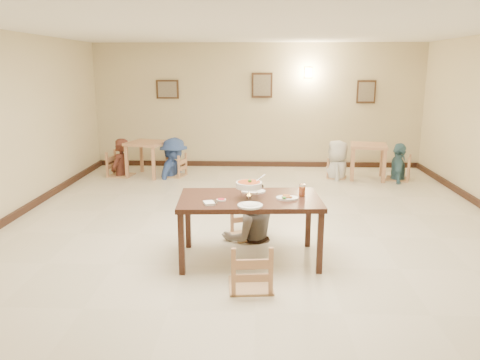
{
  "coord_description": "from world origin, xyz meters",
  "views": [
    {
      "loc": [
        0.01,
        -6.53,
        2.43
      ],
      "look_at": [
        -0.22,
        -0.41,
        0.95
      ],
      "focal_mm": 35.0,
      "sensor_mm": 36.0,
      "label": 1
    }
  ],
  "objects_px": {
    "main_table": "(250,204)",
    "bg_chair_lr": "(174,155)",
    "bg_chair_rr": "(399,157)",
    "bg_diner_c": "(338,140)",
    "chair_far": "(249,205)",
    "curry_warmer": "(249,185)",
    "bg_table_right": "(368,151)",
    "drink_glass": "(302,191)",
    "main_diner": "(250,181)",
    "bg_chair_ll": "(120,153)",
    "bg_table_left": "(147,148)",
    "bg_diner_a": "(119,139)",
    "bg_chair_rl": "(337,159)",
    "chair_near": "(251,244)",
    "bg_diner_b": "(173,138)",
    "bg_diner_d": "(400,143)"
  },
  "relations": [
    {
      "from": "bg_table_left",
      "to": "bg_chair_rr",
      "type": "relative_size",
      "value": 0.95
    },
    {
      "from": "curry_warmer",
      "to": "bg_chair_rl",
      "type": "height_order",
      "value": "curry_warmer"
    },
    {
      "from": "bg_chair_rr",
      "to": "bg_diner_c",
      "type": "relative_size",
      "value": 0.6
    },
    {
      "from": "bg_diner_b",
      "to": "bg_diner_c",
      "type": "relative_size",
      "value": 1.03
    },
    {
      "from": "main_diner",
      "to": "bg_chair_rr",
      "type": "distance_m",
      "value": 4.95
    },
    {
      "from": "curry_warmer",
      "to": "bg_table_left",
      "type": "xyz_separation_m",
      "value": [
        -2.41,
        4.73,
        -0.35
      ]
    },
    {
      "from": "drink_glass",
      "to": "bg_diner_d",
      "type": "height_order",
      "value": "bg_diner_d"
    },
    {
      "from": "main_diner",
      "to": "bg_diner_a",
      "type": "height_order",
      "value": "bg_diner_a"
    },
    {
      "from": "chair_near",
      "to": "bg_table_right",
      "type": "height_order",
      "value": "chair_near"
    },
    {
      "from": "drink_glass",
      "to": "bg_chair_rl",
      "type": "bearing_deg",
      "value": 75.13
    },
    {
      "from": "curry_warmer",
      "to": "bg_diner_d",
      "type": "relative_size",
      "value": 0.22
    },
    {
      "from": "bg_table_right",
      "to": "bg_chair_rl",
      "type": "xyz_separation_m",
      "value": [
        -0.66,
        0.05,
        -0.2
      ]
    },
    {
      "from": "main_table",
      "to": "bg_diner_c",
      "type": "height_order",
      "value": "bg_diner_c"
    },
    {
      "from": "main_diner",
      "to": "bg_chair_ll",
      "type": "bearing_deg",
      "value": -72.26
    },
    {
      "from": "bg_chair_rl",
      "to": "bg_chair_rr",
      "type": "relative_size",
      "value": 0.85
    },
    {
      "from": "main_diner",
      "to": "bg_table_right",
      "type": "distance_m",
      "value": 4.6
    },
    {
      "from": "main_table",
      "to": "main_diner",
      "type": "relative_size",
      "value": 1.07
    },
    {
      "from": "curry_warmer",
      "to": "bg_diner_a",
      "type": "distance_m",
      "value": 5.59
    },
    {
      "from": "drink_glass",
      "to": "bg_chair_rr",
      "type": "distance_m",
      "value": 5.14
    },
    {
      "from": "bg_chair_rl",
      "to": "bg_chair_rr",
      "type": "height_order",
      "value": "bg_chair_rr"
    },
    {
      "from": "chair_near",
      "to": "main_diner",
      "type": "distance_m",
      "value": 1.6
    },
    {
      "from": "bg_chair_ll",
      "to": "chair_near",
      "type": "bearing_deg",
      "value": -141.51
    },
    {
      "from": "bg_chair_rl",
      "to": "bg_diner_a",
      "type": "relative_size",
      "value": 0.5
    },
    {
      "from": "main_diner",
      "to": "bg_chair_lr",
      "type": "relative_size",
      "value": 1.76
    },
    {
      "from": "chair_far",
      "to": "bg_chair_rl",
      "type": "bearing_deg",
      "value": 42.17
    },
    {
      "from": "bg_chair_rr",
      "to": "chair_far",
      "type": "bearing_deg",
      "value": -20.22
    },
    {
      "from": "bg_table_left",
      "to": "bg_table_right",
      "type": "height_order",
      "value": "bg_table_left"
    },
    {
      "from": "curry_warmer",
      "to": "bg_table_right",
      "type": "xyz_separation_m",
      "value": [
        2.55,
        4.65,
        -0.37
      ]
    },
    {
      "from": "chair_far",
      "to": "bg_chair_ll",
      "type": "distance_m",
      "value": 4.86
    },
    {
      "from": "main_table",
      "to": "curry_warmer",
      "type": "xyz_separation_m",
      "value": [
        -0.01,
        -0.03,
        0.25
      ]
    },
    {
      "from": "bg_chair_rl",
      "to": "bg_diner_d",
      "type": "bearing_deg",
      "value": -79.99
    },
    {
      "from": "chair_near",
      "to": "drink_glass",
      "type": "bearing_deg",
      "value": -131.08
    },
    {
      "from": "main_table",
      "to": "bg_chair_lr",
      "type": "bearing_deg",
      "value": 107.73
    },
    {
      "from": "bg_chair_ll",
      "to": "bg_diner_a",
      "type": "relative_size",
      "value": 0.62
    },
    {
      "from": "chair_far",
      "to": "bg_diner_c",
      "type": "bearing_deg",
      "value": 42.17
    },
    {
      "from": "curry_warmer",
      "to": "drink_glass",
      "type": "bearing_deg",
      "value": 10.46
    },
    {
      "from": "chair_far",
      "to": "bg_table_left",
      "type": "xyz_separation_m",
      "value": [
        -2.39,
        3.85,
        0.17
      ]
    },
    {
      "from": "drink_glass",
      "to": "bg_diner_a",
      "type": "xyz_separation_m",
      "value": [
        -3.69,
        4.57,
        -0.04
      ]
    },
    {
      "from": "chair_far",
      "to": "bg_chair_ll",
      "type": "bearing_deg",
      "value": 106.77
    },
    {
      "from": "bg_chair_ll",
      "to": "bg_diner_d",
      "type": "distance_m",
      "value": 6.24
    },
    {
      "from": "chair_far",
      "to": "bg_chair_rl",
      "type": "distance_m",
      "value": 4.27
    },
    {
      "from": "main_table",
      "to": "bg_chair_rr",
      "type": "height_order",
      "value": "bg_chair_rr"
    },
    {
      "from": "drink_glass",
      "to": "bg_chair_ll",
      "type": "xyz_separation_m",
      "value": [
        -3.69,
        4.57,
        -0.37
      ]
    },
    {
      "from": "chair_near",
      "to": "drink_glass",
      "type": "xyz_separation_m",
      "value": [
        0.63,
        0.87,
        0.38
      ]
    },
    {
      "from": "bg_table_left",
      "to": "bg_chair_ll",
      "type": "relative_size",
      "value": 0.91
    },
    {
      "from": "main_diner",
      "to": "chair_near",
      "type": "bearing_deg",
      "value": 71.27
    },
    {
      "from": "main_table",
      "to": "bg_chair_lr",
      "type": "height_order",
      "value": "bg_chair_lr"
    },
    {
      "from": "main_table",
      "to": "chair_far",
      "type": "xyz_separation_m",
      "value": [
        -0.03,
        0.84,
        -0.27
      ]
    },
    {
      "from": "curry_warmer",
      "to": "bg_chair_rl",
      "type": "relative_size",
      "value": 0.42
    },
    {
      "from": "main_table",
      "to": "bg_table_left",
      "type": "relative_size",
      "value": 1.88
    }
  ]
}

